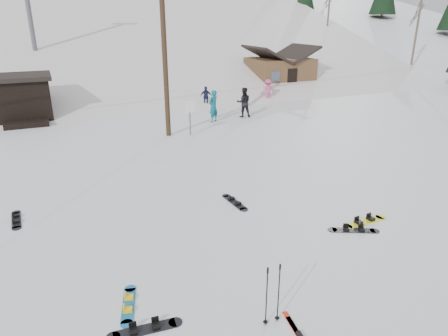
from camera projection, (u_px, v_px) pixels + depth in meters
name	position (u px, v px, depth m)	size (l,w,h in m)	color
ground	(265.00, 305.00, 8.80)	(200.00, 200.00, 0.00)	white
ski_slope	(81.00, 145.00, 60.00)	(60.00, 75.00, 45.00)	white
ridge_right	(311.00, 121.00, 69.89)	(34.00, 85.00, 36.00)	white
treeline_right	(337.00, 61.00, 58.41)	(20.00, 60.00, 10.00)	black
treeline_crest	(58.00, 48.00, 82.23)	(50.00, 6.00, 10.00)	black
utility_pole	(164.00, 45.00, 19.86)	(2.00, 0.26, 9.00)	#3A2819
trail_sign	(190.00, 112.00, 21.12)	(0.50, 0.09, 1.85)	#595B60
lift_hut	(24.00, 98.00, 24.29)	(3.40, 4.10, 2.75)	black
cabin	(279.00, 73.00, 34.49)	(5.39, 4.40, 3.77)	brown
hero_snowboard	(128.00, 305.00, 8.78)	(0.57, 1.38, 0.10)	#1C70B9
ski_poles	(273.00, 294.00, 8.06)	(0.38, 0.10, 1.39)	black
board_scatter_a	(145.00, 329.00, 8.09)	(1.54, 0.40, 0.11)	black
board_scatter_b	(16.00, 220.00, 12.48)	(0.33, 1.44, 0.10)	black
board_scatter_d	(354.00, 230.00, 11.87)	(1.38, 0.85, 0.11)	black
board_scatter_e	(364.00, 221.00, 12.36)	(1.71, 0.38, 0.12)	#FBFF1C
board_scatter_f	(235.00, 202.00, 13.67)	(0.37, 1.52, 0.11)	black
skier_teal	(213.00, 106.00, 23.96)	(0.70, 0.46, 1.92)	#0B5B70
skier_dark	(244.00, 102.00, 25.17)	(0.91, 0.71, 1.87)	black
skier_pink	(268.00, 90.00, 29.99)	(1.06, 0.61, 1.64)	#CB4777
skier_navy	(206.00, 97.00, 28.13)	(0.85, 0.35, 1.44)	#171B3B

